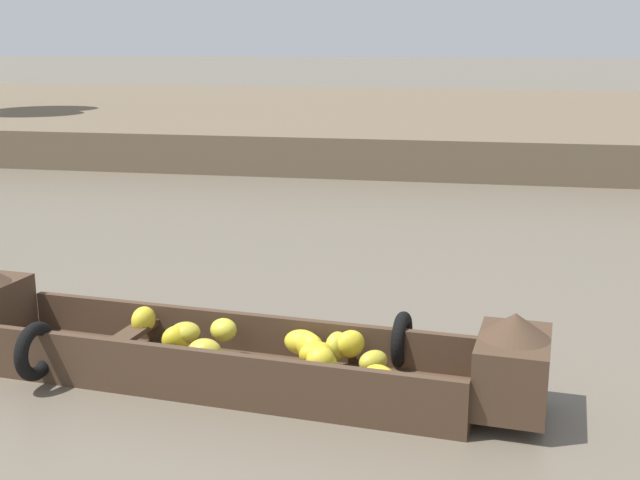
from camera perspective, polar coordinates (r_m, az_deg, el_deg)
The scene contains 3 objects.
ground_plane at distance 11.62m, azimuth 0.42°, elevation -0.90°, with size 300.00×300.00×0.00m, color #665B4C.
riverbank_strip at distance 27.53m, azimuth 6.89°, elevation 8.48°, with size 160.00×20.00×0.90m, color brown.
banana_boat at distance 7.27m, azimuth -6.50°, elevation -7.68°, with size 5.63×1.48×0.89m.
Camera 1 is at (2.11, -1.04, 2.95)m, focal length 45.51 mm.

